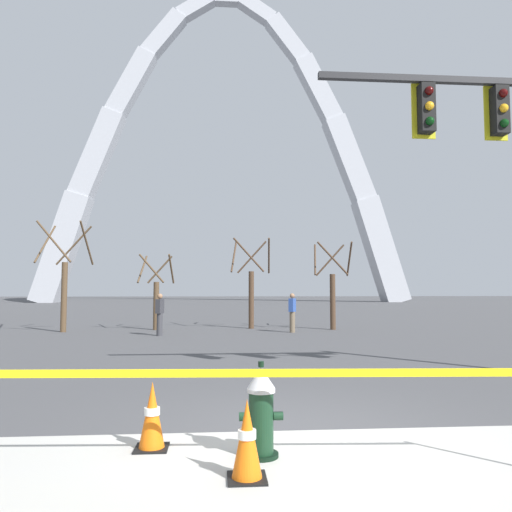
{
  "coord_description": "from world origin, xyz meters",
  "views": [
    {
      "loc": [
        -1.03,
        -5.98,
        1.74
      ],
      "look_at": [
        -0.17,
        5.0,
        2.5
      ],
      "focal_mm": 34.33,
      "sensor_mm": 36.0,
      "label": 1
    }
  ],
  "objects_px": {
    "traffic_cone_by_hydrant": "(247,440)",
    "pedestrian_standing_center": "(160,314)",
    "fire_hydrant": "(261,412)",
    "monument_arch": "(226,162)",
    "pedestrian_walking_left": "(292,312)",
    "traffic_cone_mid_sidewalk": "(152,416)"
  },
  "relations": [
    {
      "from": "fire_hydrant",
      "to": "pedestrian_walking_left",
      "type": "bearing_deg",
      "value": 80.01
    },
    {
      "from": "traffic_cone_by_hydrant",
      "to": "fire_hydrant",
      "type": "bearing_deg",
      "value": 73.07
    },
    {
      "from": "pedestrian_standing_center",
      "to": "traffic_cone_mid_sidewalk",
      "type": "bearing_deg",
      "value": -83.68
    },
    {
      "from": "traffic_cone_by_hydrant",
      "to": "pedestrian_standing_center",
      "type": "relative_size",
      "value": 0.46
    },
    {
      "from": "traffic_cone_by_hydrant",
      "to": "pedestrian_standing_center",
      "type": "distance_m",
      "value": 14.48
    },
    {
      "from": "traffic_cone_by_hydrant",
      "to": "traffic_cone_mid_sidewalk",
      "type": "relative_size",
      "value": 1.0
    },
    {
      "from": "traffic_cone_by_hydrant",
      "to": "pedestrian_walking_left",
      "type": "distance_m",
      "value": 15.52
    },
    {
      "from": "traffic_cone_mid_sidewalk",
      "to": "pedestrian_walking_left",
      "type": "xyz_separation_m",
      "value": [
        3.75,
        14.33,
        0.46
      ]
    },
    {
      "from": "monument_arch",
      "to": "pedestrian_walking_left",
      "type": "height_order",
      "value": "monument_arch"
    },
    {
      "from": "traffic_cone_mid_sidewalk",
      "to": "monument_arch",
      "type": "bearing_deg",
      "value": 88.4
    },
    {
      "from": "pedestrian_walking_left",
      "to": "pedestrian_standing_center",
      "type": "bearing_deg",
      "value": -169.13
    },
    {
      "from": "traffic_cone_by_hydrant",
      "to": "monument_arch",
      "type": "distance_m",
      "value": 66.12
    },
    {
      "from": "fire_hydrant",
      "to": "monument_arch",
      "type": "bearing_deg",
      "value": 89.47
    },
    {
      "from": "monument_arch",
      "to": "pedestrian_standing_center",
      "type": "relative_size",
      "value": 32.56
    },
    {
      "from": "monument_arch",
      "to": "pedestrian_walking_left",
      "type": "xyz_separation_m",
      "value": [
        2.01,
        -47.98,
        -18.81
      ]
    },
    {
      "from": "pedestrian_walking_left",
      "to": "traffic_cone_mid_sidewalk",
      "type": "bearing_deg",
      "value": -104.67
    },
    {
      "from": "fire_hydrant",
      "to": "traffic_cone_mid_sidewalk",
      "type": "distance_m",
      "value": 1.22
    },
    {
      "from": "pedestrian_walking_left",
      "to": "fire_hydrant",
      "type": "bearing_deg",
      "value": -99.99
    },
    {
      "from": "traffic_cone_mid_sidewalk",
      "to": "fire_hydrant",
      "type": "bearing_deg",
      "value": -15.93
    },
    {
      "from": "pedestrian_walking_left",
      "to": "traffic_cone_by_hydrant",
      "type": "bearing_deg",
      "value": -100.27
    },
    {
      "from": "pedestrian_walking_left",
      "to": "pedestrian_standing_center",
      "type": "xyz_separation_m",
      "value": [
        -5.23,
        -1.0,
        0.0
      ]
    },
    {
      "from": "fire_hydrant",
      "to": "traffic_cone_by_hydrant",
      "type": "distance_m",
      "value": 0.64
    }
  ]
}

